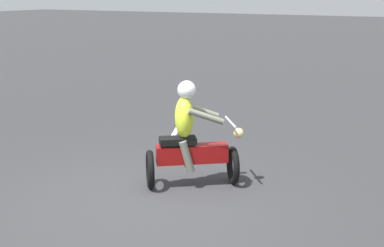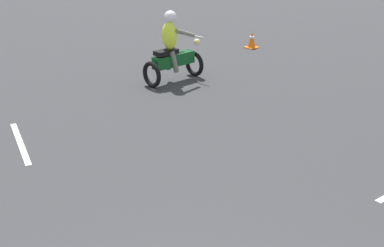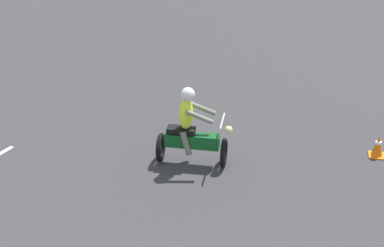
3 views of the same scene
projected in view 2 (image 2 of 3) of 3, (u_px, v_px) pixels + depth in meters
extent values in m
torus|color=black|center=(194.00, 64.00, 12.78)|extent=(0.12, 0.60, 0.60)
torus|color=black|center=(152.00, 75.00, 11.97)|extent=(0.12, 0.60, 0.60)
cube|color=#0F4C1E|center=(174.00, 60.00, 12.29)|extent=(1.11, 0.28, 0.28)
cube|color=black|center=(166.00, 52.00, 12.07)|extent=(0.57, 0.28, 0.10)
cylinder|color=silver|center=(193.00, 35.00, 12.49)|extent=(0.06, 0.70, 0.04)
sphere|color=#F2E08C|center=(197.00, 42.00, 12.64)|extent=(0.17, 0.17, 0.16)
ellipsoid|color=#D8F233|center=(169.00, 36.00, 12.00)|extent=(0.30, 0.41, 0.64)
cylinder|color=slate|center=(185.00, 33.00, 12.03)|extent=(0.55, 0.11, 0.27)
cylinder|color=slate|center=(174.00, 30.00, 12.31)|extent=(0.55, 0.11, 0.27)
cylinder|color=slate|center=(174.00, 62.00, 12.14)|extent=(0.25, 0.13, 0.51)
cylinder|color=slate|center=(166.00, 59.00, 12.33)|extent=(0.25, 0.13, 0.51)
sphere|color=silver|center=(170.00, 17.00, 11.87)|extent=(0.29, 0.29, 0.28)
cube|color=orange|center=(251.00, 47.00, 15.48)|extent=(0.32, 0.32, 0.03)
cone|color=orange|center=(252.00, 39.00, 15.39)|extent=(0.24, 0.24, 0.44)
cylinder|color=white|center=(252.00, 37.00, 15.37)|extent=(0.13, 0.13, 0.05)
cube|color=silver|center=(20.00, 143.00, 9.22)|extent=(0.62, 1.87, 0.01)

